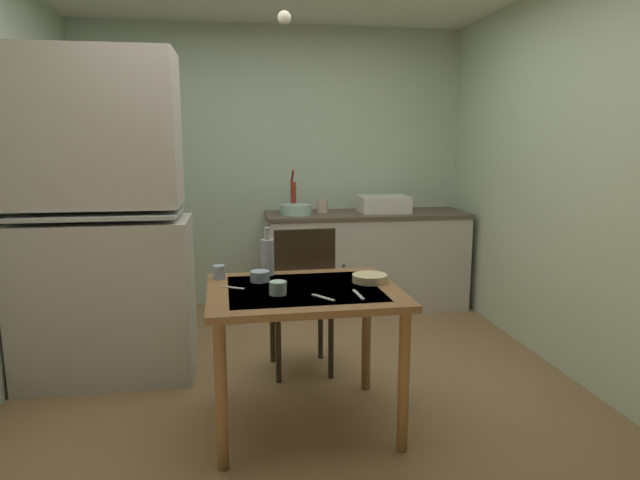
{
  "coord_description": "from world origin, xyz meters",
  "views": [
    {
      "loc": [
        -0.36,
        -3.14,
        1.51
      ],
      "look_at": [
        0.15,
        0.18,
        0.91
      ],
      "focal_mm": 30.61,
      "sensor_mm": 36.0,
      "label": 1
    }
  ],
  "objects_px": {
    "dining_table": "(304,308)",
    "sink_basin": "(383,204)",
    "serving_bowl_wide": "(370,278)",
    "hand_pump": "(293,194)",
    "glass_bottle": "(267,256)",
    "chair_far_side": "(302,299)",
    "hutch_cabinet": "(102,230)",
    "mixing_bowl_counter": "(296,209)",
    "teacup_cream": "(278,288)"
  },
  "relations": [
    {
      "from": "dining_table",
      "to": "teacup_cream",
      "type": "distance_m",
      "value": 0.22
    },
    {
      "from": "chair_far_side",
      "to": "glass_bottle",
      "type": "bearing_deg",
      "value": -127.08
    },
    {
      "from": "hand_pump",
      "to": "glass_bottle",
      "type": "relative_size",
      "value": 1.41
    },
    {
      "from": "sink_basin",
      "to": "teacup_cream",
      "type": "distance_m",
      "value": 2.43
    },
    {
      "from": "dining_table",
      "to": "teacup_cream",
      "type": "height_order",
      "value": "teacup_cream"
    },
    {
      "from": "serving_bowl_wide",
      "to": "glass_bottle",
      "type": "height_order",
      "value": "glass_bottle"
    },
    {
      "from": "hutch_cabinet",
      "to": "sink_basin",
      "type": "distance_m",
      "value": 2.49
    },
    {
      "from": "mixing_bowl_counter",
      "to": "dining_table",
      "type": "height_order",
      "value": "mixing_bowl_counter"
    },
    {
      "from": "teacup_cream",
      "to": "mixing_bowl_counter",
      "type": "bearing_deg",
      "value": 81.23
    },
    {
      "from": "teacup_cream",
      "to": "glass_bottle",
      "type": "relative_size",
      "value": 0.32
    },
    {
      "from": "hutch_cabinet",
      "to": "hand_pump",
      "type": "distance_m",
      "value": 1.85
    },
    {
      "from": "sink_basin",
      "to": "serving_bowl_wide",
      "type": "bearing_deg",
      "value": -107.23
    },
    {
      "from": "hand_pump",
      "to": "mixing_bowl_counter",
      "type": "xyz_separation_m",
      "value": [
        0.01,
        -0.1,
        -0.12
      ]
    },
    {
      "from": "dining_table",
      "to": "teacup_cream",
      "type": "xyz_separation_m",
      "value": [
        -0.14,
        -0.1,
        0.14
      ]
    },
    {
      "from": "mixing_bowl_counter",
      "to": "teacup_cream",
      "type": "relative_size",
      "value": 3.18
    },
    {
      "from": "sink_basin",
      "to": "chair_far_side",
      "type": "distance_m",
      "value": 1.74
    },
    {
      "from": "hand_pump",
      "to": "chair_far_side",
      "type": "xyz_separation_m",
      "value": [
        -0.1,
        -1.46,
        -0.54
      ]
    },
    {
      "from": "sink_basin",
      "to": "mixing_bowl_counter",
      "type": "xyz_separation_m",
      "value": [
        -0.8,
        -0.05,
        -0.03
      ]
    },
    {
      "from": "sink_basin",
      "to": "serving_bowl_wide",
      "type": "height_order",
      "value": "sink_basin"
    },
    {
      "from": "hand_pump",
      "to": "mixing_bowl_counter",
      "type": "relative_size",
      "value": 1.41
    },
    {
      "from": "serving_bowl_wide",
      "to": "hutch_cabinet",
      "type": "bearing_deg",
      "value": 154.43
    },
    {
      "from": "sink_basin",
      "to": "hand_pump",
      "type": "xyz_separation_m",
      "value": [
        -0.82,
        0.05,
        0.09
      ]
    },
    {
      "from": "hand_pump",
      "to": "teacup_cream",
      "type": "height_order",
      "value": "hand_pump"
    },
    {
      "from": "chair_far_side",
      "to": "teacup_cream",
      "type": "distance_m",
      "value": 0.81
    },
    {
      "from": "dining_table",
      "to": "glass_bottle",
      "type": "distance_m",
      "value": 0.42
    },
    {
      "from": "hutch_cabinet",
      "to": "serving_bowl_wide",
      "type": "relative_size",
      "value": 10.77
    },
    {
      "from": "hand_pump",
      "to": "glass_bottle",
      "type": "distance_m",
      "value": 1.81
    },
    {
      "from": "hutch_cabinet",
      "to": "glass_bottle",
      "type": "distance_m",
      "value": 1.13
    },
    {
      "from": "sink_basin",
      "to": "dining_table",
      "type": "xyz_separation_m",
      "value": [
        -0.98,
        -2.05,
        -0.31
      ]
    },
    {
      "from": "hutch_cabinet",
      "to": "chair_far_side",
      "type": "height_order",
      "value": "hutch_cabinet"
    },
    {
      "from": "sink_basin",
      "to": "dining_table",
      "type": "bearing_deg",
      "value": -115.68
    },
    {
      "from": "mixing_bowl_counter",
      "to": "glass_bottle",
      "type": "height_order",
      "value": "glass_bottle"
    },
    {
      "from": "teacup_cream",
      "to": "dining_table",
      "type": "bearing_deg",
      "value": 34.72
    },
    {
      "from": "hand_pump",
      "to": "serving_bowl_wide",
      "type": "distance_m",
      "value": 2.05
    },
    {
      "from": "dining_table",
      "to": "chair_far_side",
      "type": "bearing_deg",
      "value": 83.88
    },
    {
      "from": "dining_table",
      "to": "chair_far_side",
      "type": "xyz_separation_m",
      "value": [
        0.07,
        0.63,
        -0.14
      ]
    },
    {
      "from": "hutch_cabinet",
      "to": "chair_far_side",
      "type": "bearing_deg",
      "value": -8.3
    },
    {
      "from": "dining_table",
      "to": "sink_basin",
      "type": "bearing_deg",
      "value": 64.32
    },
    {
      "from": "serving_bowl_wide",
      "to": "teacup_cream",
      "type": "height_order",
      "value": "teacup_cream"
    },
    {
      "from": "sink_basin",
      "to": "mixing_bowl_counter",
      "type": "height_order",
      "value": "sink_basin"
    },
    {
      "from": "glass_bottle",
      "to": "teacup_cream",
      "type": "bearing_deg",
      "value": -86.43
    },
    {
      "from": "hand_pump",
      "to": "chair_far_side",
      "type": "bearing_deg",
      "value": -93.91
    },
    {
      "from": "serving_bowl_wide",
      "to": "sink_basin",
      "type": "bearing_deg",
      "value": 72.77
    },
    {
      "from": "serving_bowl_wide",
      "to": "dining_table",
      "type": "bearing_deg",
      "value": -168.54
    },
    {
      "from": "sink_basin",
      "to": "hand_pump",
      "type": "height_order",
      "value": "hand_pump"
    },
    {
      "from": "sink_basin",
      "to": "chair_far_side",
      "type": "relative_size",
      "value": 0.44
    },
    {
      "from": "teacup_cream",
      "to": "glass_bottle",
      "type": "xyz_separation_m",
      "value": [
        -0.03,
        0.42,
        0.08
      ]
    },
    {
      "from": "glass_bottle",
      "to": "mixing_bowl_counter",
      "type": "bearing_deg",
      "value": 78.22
    },
    {
      "from": "mixing_bowl_counter",
      "to": "teacup_cream",
      "type": "height_order",
      "value": "mixing_bowl_counter"
    },
    {
      "from": "mixing_bowl_counter",
      "to": "glass_bottle",
      "type": "bearing_deg",
      "value": -101.78
    }
  ]
}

